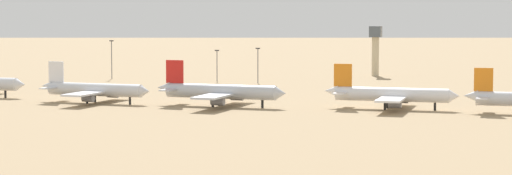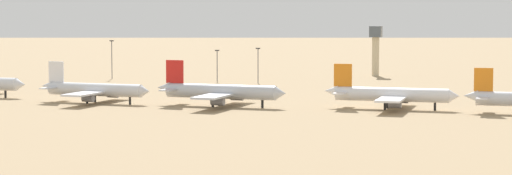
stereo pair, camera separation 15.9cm
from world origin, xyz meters
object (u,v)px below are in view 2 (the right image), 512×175
(control_tower, at_px, (376,46))
(light_pole_west, at_px, (112,57))
(light_pole_east, at_px, (258,62))
(parked_jet_red_2, at_px, (220,92))
(light_pole_mid, at_px, (217,63))
(parked_jet_white_1, at_px, (94,90))
(parked_jet_orange_3, at_px, (390,95))

(control_tower, bearing_deg, light_pole_west, -155.04)
(light_pole_east, bearing_deg, parked_jet_red_2, -81.03)
(light_pole_west, height_order, light_pole_mid, light_pole_west)
(parked_jet_white_1, height_order, parked_jet_orange_3, parked_jet_orange_3)
(light_pole_west, relative_size, light_pole_east, 1.16)
(parked_jet_white_1, height_order, light_pole_mid, parked_jet_white_1)
(light_pole_east, bearing_deg, parked_jet_white_1, -106.18)
(light_pole_east, bearing_deg, light_pole_mid, 163.26)
(parked_jet_orange_3, height_order, light_pole_mid, parked_jet_orange_3)
(parked_jet_white_1, bearing_deg, parked_jet_red_2, 5.65)
(parked_jet_orange_3, distance_m, control_tower, 143.27)
(parked_jet_white_1, xyz_separation_m, light_pole_mid, (7.76, 99.28, 3.39))
(control_tower, bearing_deg, light_pole_east, -125.71)
(parked_jet_red_2, height_order, parked_jet_orange_3, parked_jet_red_2)
(parked_jet_red_2, relative_size, light_pole_mid, 3.27)
(parked_jet_white_1, xyz_separation_m, light_pole_east, (27.12, 93.46, 4.06))
(parked_jet_orange_3, xyz_separation_m, control_tower, (-26.87, 140.43, 9.05))
(light_pole_mid, xyz_separation_m, light_pole_east, (19.35, -5.82, 0.68))
(parked_jet_red_2, height_order, light_pole_west, light_pole_west)
(parked_jet_red_2, relative_size, light_pole_east, 2.97)
(light_pole_west, distance_m, light_pole_east, 66.86)
(light_pole_west, xyz_separation_m, light_pole_east, (66.66, -5.06, -1.17))
(light_pole_west, bearing_deg, light_pole_east, -4.34)
(parked_jet_white_1, bearing_deg, light_pole_mid, 90.13)
(parked_jet_red_2, height_order, control_tower, control_tower)
(parked_jet_white_1, distance_m, light_pole_west, 106.29)
(parked_jet_red_2, distance_m, light_pole_east, 93.92)
(parked_jet_white_1, distance_m, light_pole_mid, 99.64)
(parked_jet_white_1, xyz_separation_m, light_pole_west, (-39.55, 98.52, 5.24))
(parked_jet_red_2, xyz_separation_m, light_pole_west, (-81.29, 97.76, 4.91))
(light_pole_mid, bearing_deg, parked_jet_white_1, -94.47)
(parked_jet_orange_3, relative_size, light_pole_east, 2.82)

